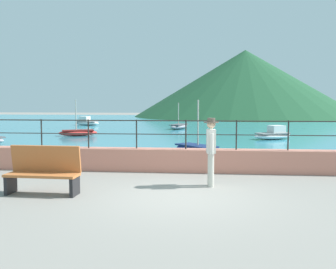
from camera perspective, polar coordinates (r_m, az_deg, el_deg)
ground_plane at (r=8.95m, az=1.53°, el=-9.14°), size 120.00×120.00×0.00m
promenade_wall at (r=12.02m, az=2.62°, el=-3.80°), size 20.00×0.56×0.70m
railing at (r=11.91m, az=2.64°, el=0.79°), size 18.44×0.04×0.90m
lake_water at (r=34.57m, az=4.57°, el=1.41°), size 64.00×44.32×0.06m
hill_main at (r=54.00m, az=11.21°, el=7.35°), size 30.07×30.07×8.97m
bench_main at (r=9.61m, az=-17.77°, el=-5.00°), size 1.72×0.62×1.13m
person_walking at (r=9.93m, az=6.32°, el=-2.03°), size 0.38×0.57×1.75m
boat_1 at (r=29.18m, az=1.61°, el=1.22°), size 1.64×2.47×1.97m
boat_2 at (r=15.58m, az=4.16°, el=-2.10°), size 2.20×2.32×2.16m
boat_3 at (r=22.16m, az=15.20°, el=0.01°), size 2.45×1.87×0.76m
boat_4 at (r=34.28m, az=-11.85°, el=1.79°), size 2.46×1.52×0.76m
boat_5 at (r=24.08m, az=-13.08°, el=0.29°), size 2.47×1.73×2.19m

